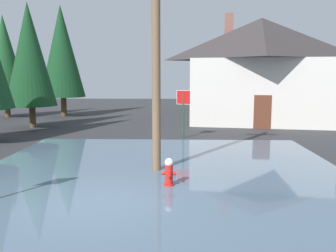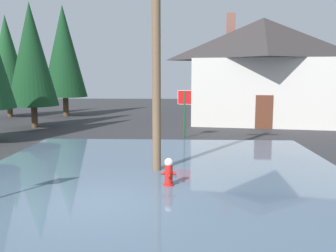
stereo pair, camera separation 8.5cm
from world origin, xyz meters
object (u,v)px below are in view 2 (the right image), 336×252
at_px(stop_sign_far, 185,104).
at_px(pine_tree_far_center, 64,51).
at_px(house, 262,69).
at_px(fire_hydrant, 169,173).
at_px(pine_tree_mid_left, 31,55).
at_px(pine_tree_short_left, 7,58).
at_px(utility_pole, 156,41).

xyz_separation_m(stop_sign_far, pine_tree_far_center, (-9.15, 9.50, 3.22)).
relative_size(stop_sign_far, house, 0.23).
height_order(fire_hydrant, pine_tree_mid_left, pine_tree_mid_left).
bearing_deg(pine_tree_mid_left, stop_sign_far, -20.29).
xyz_separation_m(fire_hydrant, pine_tree_short_left, (-12.72, 16.87, 4.03)).
relative_size(stop_sign_far, pine_tree_short_left, 0.32).
xyz_separation_m(utility_pole, pine_tree_far_center, (-8.21, 15.97, 0.71)).
bearing_deg(fire_hydrant, pine_tree_short_left, 127.01).
height_order(fire_hydrant, house, house).
relative_size(fire_hydrant, pine_tree_far_center, 0.10).
bearing_deg(utility_pole, pine_tree_mid_left, 129.68).
bearing_deg(pine_tree_mid_left, fire_hydrant, -53.19).
bearing_deg(house, pine_tree_mid_left, -166.85).
bearing_deg(stop_sign_far, fire_hydrant, -93.38).
distance_m(stop_sign_far, house, 8.70).
bearing_deg(stop_sign_far, pine_tree_mid_left, 159.71).
bearing_deg(house, pine_tree_far_center, 168.98).
height_order(house, pine_tree_mid_left, house).
bearing_deg(utility_pole, pine_tree_far_center, 117.20).
bearing_deg(utility_pole, stop_sign_far, 81.70).
bearing_deg(pine_tree_mid_left, house, 13.15).
bearing_deg(utility_pole, pine_tree_short_left, 128.90).
bearing_deg(pine_tree_mid_left, pine_tree_short_left, 127.43).
height_order(fire_hydrant, stop_sign_far, stop_sign_far).
bearing_deg(pine_tree_mid_left, pine_tree_far_center, 90.49).
distance_m(house, pine_tree_far_center, 14.69).
relative_size(fire_hydrant, utility_pole, 0.11).
relative_size(fire_hydrant, stop_sign_far, 0.35).
xyz_separation_m(fire_hydrant, house, (5.70, 14.86, 3.17)).
bearing_deg(fire_hydrant, pine_tree_mid_left, 126.81).
xyz_separation_m(utility_pole, pine_tree_mid_left, (-8.15, 9.83, 0.14)).
bearing_deg(pine_tree_short_left, pine_tree_mid_left, -52.57).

